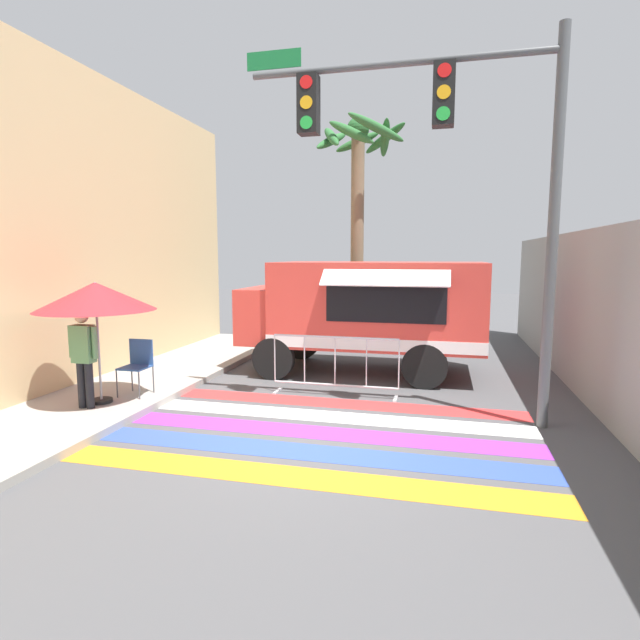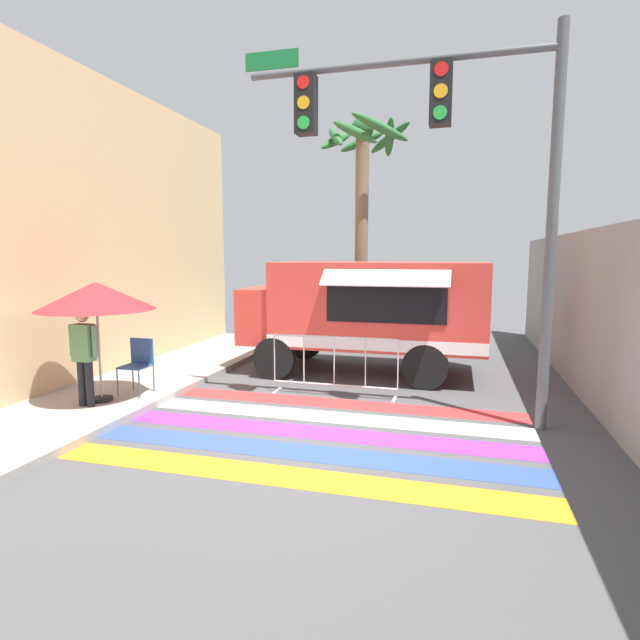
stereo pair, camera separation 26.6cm
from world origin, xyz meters
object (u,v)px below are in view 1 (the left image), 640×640
barricade_front (335,366)px  palm_tree (359,187)px  traffic_signal_pole (445,146)px  vendor_person (84,353)px  patio_umbrella (96,297)px  food_truck (361,306)px  folding_chair (138,361)px

barricade_front → palm_tree: bearing=94.6°
traffic_signal_pole → vendor_person: bearing=-168.4°
vendor_person → patio_umbrella: bearing=76.8°
food_truck → vendor_person: 5.69m
food_truck → barricade_front: (-0.16, -2.02, -0.92)m
folding_chair → traffic_signal_pole: bearing=-1.7°
barricade_front → palm_tree: 6.20m
barricade_front → traffic_signal_pole: bearing=-26.8°
traffic_signal_pole → palm_tree: bearing=111.4°
food_truck → patio_umbrella: 5.43m
traffic_signal_pole → vendor_person: (-5.61, -1.15, -3.21)m
food_truck → folding_chair: 4.82m
vendor_person → barricade_front: bearing=23.0°
patio_umbrella → palm_tree: bearing=63.3°
food_truck → traffic_signal_pole: (1.72, -2.97, 2.76)m
patio_umbrella → barricade_front: (3.70, 1.78, -1.36)m
barricade_front → patio_umbrella: bearing=-154.3°
traffic_signal_pole → palm_tree: 6.19m
traffic_signal_pole → palm_tree: palm_tree is taller
traffic_signal_pole → barricade_front: bearing=153.2°
traffic_signal_pole → folding_chair: size_ratio=5.94×
traffic_signal_pole → barricade_front: traffic_signal_pole is taller
traffic_signal_pole → patio_umbrella: (-5.57, -0.83, -2.32)m
food_truck → barricade_front: 2.23m
patio_umbrella → palm_tree: size_ratio=0.33×
traffic_signal_pole → vendor_person: 6.57m
traffic_signal_pole → barricade_front: 4.24m
folding_chair → barricade_front: 3.59m
folding_chair → patio_umbrella: bearing=-118.4°
folding_chair → barricade_front: bearing=14.7°
vendor_person → palm_tree: bearing=57.8°
palm_tree → patio_umbrella: bearing=-116.7°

